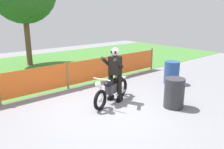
{
  "coord_description": "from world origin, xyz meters",
  "views": [
    {
      "loc": [
        -3.83,
        -4.6,
        2.69
      ],
      "look_at": [
        0.4,
        0.41,
        0.9
      ],
      "focal_mm": 36.18,
      "sensor_mm": 36.0,
      "label": 1
    }
  ],
  "objects_px": {
    "motorcycle_lead": "(112,89)",
    "oil_drum": "(172,73)",
    "rider_lead": "(115,73)",
    "spare_drum": "(174,93)"
  },
  "relations": [
    {
      "from": "motorcycle_lead",
      "to": "spare_drum",
      "type": "xyz_separation_m",
      "value": [
        1.16,
        -1.44,
        -0.0
      ]
    },
    {
      "from": "spare_drum",
      "to": "motorcycle_lead",
      "type": "bearing_deg",
      "value": 128.92
    },
    {
      "from": "rider_lead",
      "to": "spare_drum",
      "type": "distance_m",
      "value": 1.86
    },
    {
      "from": "rider_lead",
      "to": "spare_drum",
      "type": "bearing_deg",
      "value": 103.99
    },
    {
      "from": "motorcycle_lead",
      "to": "oil_drum",
      "type": "relative_size",
      "value": 2.1
    },
    {
      "from": "oil_drum",
      "to": "spare_drum",
      "type": "height_order",
      "value": "same"
    },
    {
      "from": "motorcycle_lead",
      "to": "rider_lead",
      "type": "bearing_deg",
      "value": -179.43
    },
    {
      "from": "rider_lead",
      "to": "oil_drum",
      "type": "relative_size",
      "value": 1.92
    },
    {
      "from": "oil_drum",
      "to": "spare_drum",
      "type": "bearing_deg",
      "value": -142.84
    },
    {
      "from": "oil_drum",
      "to": "spare_drum",
      "type": "xyz_separation_m",
      "value": [
        -1.9,
        -1.44,
        0.0
      ]
    }
  ]
}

